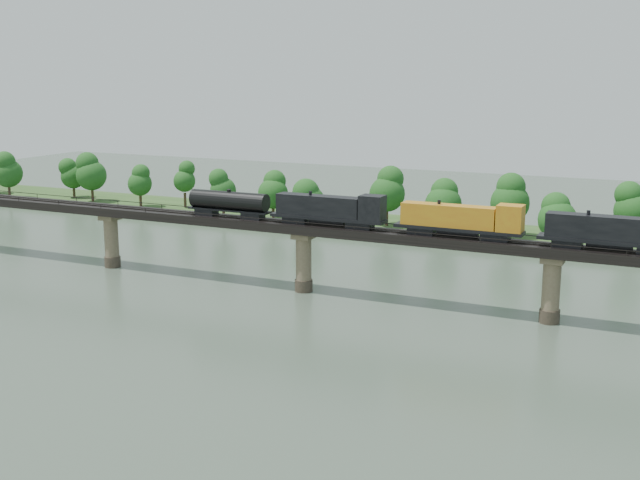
% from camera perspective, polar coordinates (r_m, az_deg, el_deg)
% --- Properties ---
extents(ground, '(400.00, 400.00, 0.00)m').
position_cam_1_polar(ground, '(109.11, -8.23, -7.45)').
color(ground, '#374638').
rests_on(ground, ground).
extents(far_bank, '(300.00, 24.00, 1.60)m').
position_cam_1_polar(far_bank, '(183.36, 6.48, 0.78)').
color(far_bank, '#29481D').
rests_on(far_bank, ground).
extents(bridge, '(236.00, 30.00, 11.50)m').
position_cam_1_polar(bridge, '(132.58, -1.17, -1.38)').
color(bridge, '#473A2D').
rests_on(bridge, ground).
extents(bridge_superstructure, '(220.00, 4.90, 0.75)m').
position_cam_1_polar(bridge_superstructure, '(131.27, -1.18, 1.31)').
color(bridge_superstructure, black).
rests_on(bridge_superstructure, bridge).
extents(far_treeline, '(289.06, 17.54, 13.60)m').
position_cam_1_polar(far_treeline, '(180.62, 3.61, 3.25)').
color(far_treeline, '#382619').
rests_on(far_treeline, far_bank).
extents(freight_train, '(79.13, 3.08, 5.45)m').
position_cam_1_polar(freight_train, '(123.74, 6.69, 1.66)').
color(freight_train, black).
rests_on(freight_train, bridge).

